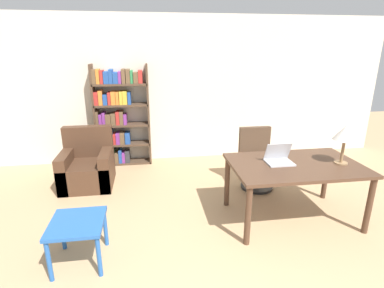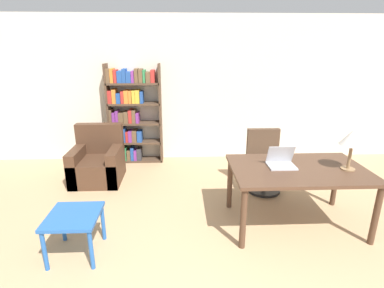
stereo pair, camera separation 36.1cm
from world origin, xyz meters
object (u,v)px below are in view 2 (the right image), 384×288
Objects in this scene: table_lamp at (353,139)px; side_table_blue at (74,221)px; laptop at (281,162)px; armchair at (98,163)px; desk at (298,175)px; office_chair at (264,163)px; bookshelf at (130,115)px.

side_table_blue is (-3.08, -0.40, -0.74)m from table_lamp.
laptop is 0.36× the size of armchair.
laptop reaches higher than armchair.
desk is 1.01m from office_chair.
table_lamp is 3.19m from side_table_blue.
office_chair is (0.07, 0.91, -0.37)m from laptop.
armchair is (-3.32, 1.51, -0.84)m from table_lamp.
laptop is at bearing 169.54° from table_lamp.
bookshelf is (-2.88, 2.37, -0.21)m from table_lamp.
desk is at bearing -18.84° from laptop.
desk is 3.28m from bookshelf.
table_lamp is 3.74m from bookshelf.
table_lamp is 1.42m from office_chair.
desk is 2.58m from side_table_blue.
laptop is 3.09m from bookshelf.
desk is 0.86× the size of bookshelf.
office_chair is 2.69m from armchair.
bookshelf reaches higher than armchair.
laptop is 0.98m from office_chair.
bookshelf reaches higher than office_chair.
desk is at bearing -82.90° from office_chair.
bookshelf reaches higher than desk.
desk is 2.86× the size of side_table_blue.
armchair is 1.16m from bookshelf.
office_chair is 1.04× the size of armchair.
table_lamp reaches higher than desk.
desk is 1.70× the size of office_chair.
desk is 0.73m from table_lamp.
table_lamp is 0.52× the size of office_chair.
laptop is at bearing -28.00° from armchair.
laptop is 0.34× the size of office_chair.
laptop reaches higher than side_table_blue.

